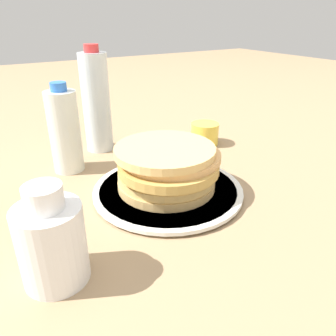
{
  "coord_description": "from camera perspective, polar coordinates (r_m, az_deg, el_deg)",
  "views": [
    {
      "loc": [
        -0.32,
        -0.46,
        0.32
      ],
      "look_at": [
        -0.03,
        0.01,
        0.05
      ],
      "focal_mm": 35.0,
      "sensor_mm": 36.0,
      "label": 1
    }
  ],
  "objects": [
    {
      "name": "water_bottle_near",
      "position": [
        0.82,
        -12.37,
        11.08
      ],
      "size": [
        0.07,
        0.07,
        0.25
      ],
      "color": "silver",
      "rests_on": "ground_plane"
    },
    {
      "name": "pancake_stack",
      "position": [
        0.61,
        -0.1,
        0.13
      ],
      "size": [
        0.2,
        0.2,
        0.08
      ],
      "color": "tan",
      "rests_on": "plate"
    },
    {
      "name": "water_bottle_mid",
      "position": [
        0.73,
        -17.55,
        6.13
      ],
      "size": [
        0.07,
        0.07,
        0.19
      ],
      "color": "silver",
      "rests_on": "ground_plane"
    },
    {
      "name": "cream_jug",
      "position": [
        0.44,
        -19.59,
        -11.9
      ],
      "size": [
        0.08,
        0.08,
        0.14
      ],
      "color": "white",
      "rests_on": "ground_plane"
    },
    {
      "name": "plate",
      "position": [
        0.63,
        -0.0,
        -3.84
      ],
      "size": [
        0.29,
        0.29,
        0.01
      ],
      "color": "silver",
      "rests_on": "ground_plane"
    },
    {
      "name": "ground_plane",
      "position": [
        0.64,
        2.56,
        -4.02
      ],
      "size": [
        4.0,
        4.0,
        0.0
      ],
      "primitive_type": "plane",
      "color": "#9E7F5B"
    },
    {
      "name": "juice_glass",
      "position": [
        0.87,
        6.41,
        5.97
      ],
      "size": [
        0.07,
        0.07,
        0.06
      ],
      "color": "yellow",
      "rests_on": "ground_plane"
    }
  ]
}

